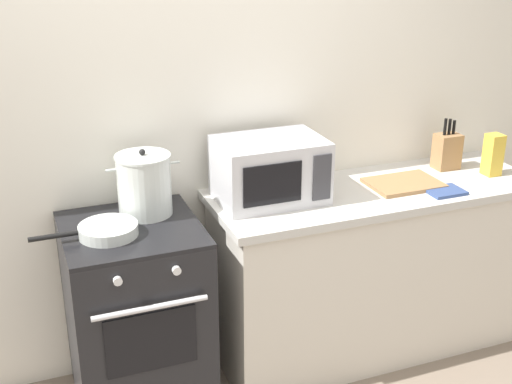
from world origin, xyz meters
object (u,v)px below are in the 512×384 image
(stove, at_px, (137,317))
(knife_block, at_px, (447,151))
(oven_mitt, at_px, (445,191))
(pasta_box, at_px, (493,155))
(cutting_board, at_px, (404,183))
(frying_pan, at_px, (107,230))
(microwave, at_px, (270,170))
(stock_pot, at_px, (144,185))

(stove, distance_m, knife_block, 1.83)
(knife_block, distance_m, oven_mitt, 0.38)
(oven_mitt, bearing_deg, pasta_box, 18.90)
(cutting_board, relative_size, knife_block, 1.29)
(stove, xyz_separation_m, cutting_board, (1.39, 0.00, 0.47))
(cutting_board, distance_m, oven_mitt, 0.21)
(cutting_board, height_order, knife_block, knife_block)
(knife_block, xyz_separation_m, oven_mitt, (-0.22, -0.30, -0.09))
(frying_pan, bearing_deg, cutting_board, 1.91)
(microwave, bearing_deg, knife_block, 3.37)
(stock_pot, bearing_deg, oven_mitt, -11.17)
(frying_pan, distance_m, oven_mitt, 1.64)
(cutting_board, bearing_deg, pasta_box, -3.34)
(stove, distance_m, microwave, 0.92)
(frying_pan, xyz_separation_m, cutting_board, (1.50, 0.05, -0.02))
(pasta_box, bearing_deg, microwave, 174.92)
(cutting_board, bearing_deg, stove, -179.95)
(stove, bearing_deg, frying_pan, -156.07)
(microwave, height_order, oven_mitt, microwave)
(stove, relative_size, cutting_board, 2.56)
(knife_block, bearing_deg, oven_mitt, -125.83)
(frying_pan, height_order, oven_mitt, frying_pan)
(stove, bearing_deg, oven_mitt, -5.95)
(stock_pot, relative_size, knife_block, 1.19)
(stove, relative_size, pasta_box, 4.18)
(frying_pan, bearing_deg, microwave, 9.10)
(frying_pan, height_order, knife_block, knife_block)
(cutting_board, height_order, oven_mitt, cutting_board)
(stock_pot, height_order, pasta_box, stock_pot)
(frying_pan, distance_m, knife_block, 1.86)
(stock_pot, distance_m, microwave, 0.59)
(frying_pan, xyz_separation_m, oven_mitt, (1.64, -0.11, -0.02))
(stock_pot, distance_m, cutting_board, 1.31)
(frying_pan, xyz_separation_m, microwave, (0.80, 0.13, 0.12))
(knife_block, bearing_deg, stock_pot, -179.38)
(microwave, distance_m, knife_block, 1.06)
(stove, height_order, oven_mitt, oven_mitt)
(stock_pot, relative_size, frying_pan, 0.73)
(microwave, relative_size, oven_mitt, 2.78)
(cutting_board, height_order, pasta_box, pasta_box)
(cutting_board, bearing_deg, stock_pot, 174.61)
(frying_pan, height_order, microwave, microwave)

